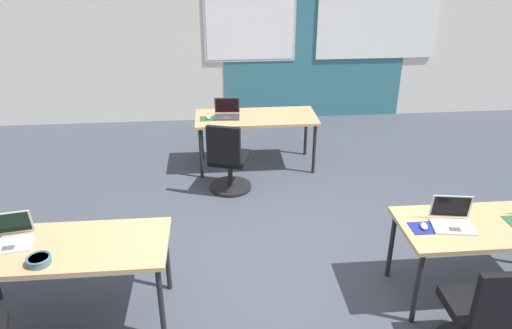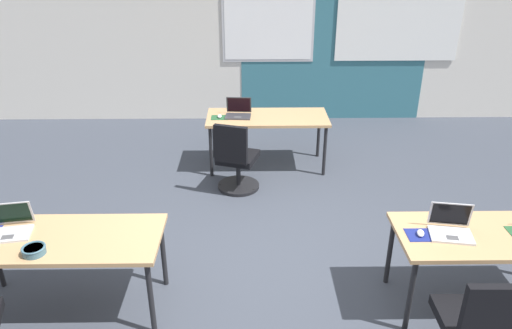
{
  "view_description": "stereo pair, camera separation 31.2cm",
  "coord_description": "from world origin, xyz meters",
  "px_view_note": "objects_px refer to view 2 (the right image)",
  "views": [
    {
      "loc": [
        -0.55,
        -3.84,
        2.9
      ],
      "look_at": [
        -0.18,
        0.24,
        0.95
      ],
      "focal_mm": 34.04,
      "sensor_mm": 36.0,
      "label": 1
    },
    {
      "loc": [
        -0.24,
        -3.85,
        2.9
      ],
      "look_at": [
        -0.18,
        0.24,
        0.95
      ],
      "focal_mm": 34.04,
      "sensor_mm": 36.0,
      "label": 2
    }
  ],
  "objects_px": {
    "desk_near_right": "(495,240)",
    "laptop_near_right_inner": "(451,228)",
    "desk_far_center": "(267,121)",
    "chair_far_left": "(236,163)",
    "desk_near_left": "(62,243)",
    "laptop_near_left_end": "(10,227)",
    "mouse_far_left": "(220,116)",
    "mouse_near_right_inner": "(421,233)",
    "snack_bowl": "(34,250)",
    "laptop_far_left": "(238,112)"
  },
  "relations": [
    {
      "from": "desk_near_right",
      "to": "laptop_near_left_end",
      "type": "height_order",
      "value": "laptop_near_left_end"
    },
    {
      "from": "laptop_far_left",
      "to": "laptop_near_right_inner",
      "type": "bearing_deg",
      "value": -53.62
    },
    {
      "from": "desk_far_center",
      "to": "mouse_far_left",
      "type": "distance_m",
      "value": 0.64
    },
    {
      "from": "mouse_near_right_inner",
      "to": "mouse_far_left",
      "type": "bearing_deg",
      "value": 122.35
    },
    {
      "from": "desk_near_left",
      "to": "chair_far_left",
      "type": "height_order",
      "value": "chair_far_left"
    },
    {
      "from": "mouse_far_left",
      "to": "laptop_far_left",
      "type": "bearing_deg",
      "value": 15.1
    },
    {
      "from": "laptop_near_left_end",
      "to": "desk_far_center",
      "type": "bearing_deg",
      "value": 41.58
    },
    {
      "from": "desk_near_right",
      "to": "desk_far_center",
      "type": "relative_size",
      "value": 1.0
    },
    {
      "from": "laptop_near_right_inner",
      "to": "snack_bowl",
      "type": "relative_size",
      "value": 2.09
    },
    {
      "from": "laptop_near_left_end",
      "to": "mouse_near_right_inner",
      "type": "distance_m",
      "value": 3.3
    },
    {
      "from": "desk_near_left",
      "to": "laptop_near_left_end",
      "type": "xyz_separation_m",
      "value": [
        -0.42,
        0.08,
        0.11
      ]
    },
    {
      "from": "desk_far_center",
      "to": "snack_bowl",
      "type": "bearing_deg",
      "value": -121.7
    },
    {
      "from": "mouse_far_left",
      "to": "desk_near_right",
      "type": "bearing_deg",
      "value": -49.18
    },
    {
      "from": "desk_near_left",
      "to": "mouse_far_left",
      "type": "height_order",
      "value": "mouse_far_left"
    },
    {
      "from": "desk_near_right",
      "to": "laptop_near_left_end",
      "type": "relative_size",
      "value": 4.28
    },
    {
      "from": "laptop_near_right_inner",
      "to": "mouse_near_right_inner",
      "type": "height_order",
      "value": "laptop_near_right_inner"
    },
    {
      "from": "desk_far_center",
      "to": "mouse_near_right_inner",
      "type": "height_order",
      "value": "mouse_near_right_inner"
    },
    {
      "from": "desk_far_center",
      "to": "chair_far_left",
      "type": "relative_size",
      "value": 1.74
    },
    {
      "from": "desk_far_center",
      "to": "laptop_near_right_inner",
      "type": "distance_m",
      "value": 3.11
    },
    {
      "from": "laptop_near_left_end",
      "to": "mouse_far_left",
      "type": "xyz_separation_m",
      "value": [
        1.54,
        2.68,
        -0.03
      ]
    },
    {
      "from": "desk_near_left",
      "to": "mouse_near_right_inner",
      "type": "distance_m",
      "value": 2.88
    },
    {
      "from": "desk_near_right",
      "to": "laptop_near_right_inner",
      "type": "bearing_deg",
      "value": 177.9
    },
    {
      "from": "desk_near_left",
      "to": "snack_bowl",
      "type": "bearing_deg",
      "value": -117.66
    },
    {
      "from": "laptop_near_left_end",
      "to": "mouse_near_right_inner",
      "type": "bearing_deg",
      "value": -11.45
    },
    {
      "from": "laptop_near_left_end",
      "to": "chair_far_left",
      "type": "distance_m",
      "value": 2.71
    },
    {
      "from": "desk_near_right",
      "to": "laptop_near_left_end",
      "type": "distance_m",
      "value": 3.92
    },
    {
      "from": "desk_near_left",
      "to": "chair_far_left",
      "type": "relative_size",
      "value": 1.74
    },
    {
      "from": "desk_near_left",
      "to": "laptop_near_right_inner",
      "type": "xyz_separation_m",
      "value": [
        3.12,
        0.01,
        0.11
      ]
    },
    {
      "from": "chair_far_left",
      "to": "desk_near_right",
      "type": "bearing_deg",
      "value": 153.76
    },
    {
      "from": "mouse_near_right_inner",
      "to": "laptop_far_left",
      "type": "height_order",
      "value": "laptop_far_left"
    },
    {
      "from": "desk_near_right",
      "to": "desk_far_center",
      "type": "distance_m",
      "value": 3.3
    },
    {
      "from": "desk_far_center",
      "to": "mouse_near_right_inner",
      "type": "xyz_separation_m",
      "value": [
        1.13,
        -2.82,
        0.08
      ]
    },
    {
      "from": "laptop_near_right_inner",
      "to": "mouse_far_left",
      "type": "distance_m",
      "value": 3.39
    },
    {
      "from": "desk_near_right",
      "to": "desk_far_center",
      "type": "height_order",
      "value": "same"
    },
    {
      "from": "mouse_far_left",
      "to": "snack_bowl",
      "type": "height_order",
      "value": "snack_bowl"
    },
    {
      "from": "laptop_near_right_inner",
      "to": "mouse_far_left",
      "type": "xyz_separation_m",
      "value": [
        -2.0,
        2.74,
        -0.03
      ]
    },
    {
      "from": "desk_near_left",
      "to": "laptop_far_left",
      "type": "height_order",
      "value": "laptop_far_left"
    },
    {
      "from": "mouse_near_right_inner",
      "to": "desk_near_right",
      "type": "bearing_deg",
      "value": 1.39
    },
    {
      "from": "desk_near_left",
      "to": "desk_far_center",
      "type": "bearing_deg",
      "value": 57.99
    },
    {
      "from": "desk_near_right",
      "to": "mouse_far_left",
      "type": "height_order",
      "value": "mouse_far_left"
    },
    {
      "from": "mouse_far_left",
      "to": "chair_far_left",
      "type": "bearing_deg",
      "value": -70.99
    },
    {
      "from": "laptop_far_left",
      "to": "mouse_far_left",
      "type": "bearing_deg",
      "value": -160.55
    },
    {
      "from": "desk_near_left",
      "to": "laptop_far_left",
      "type": "relative_size",
      "value": 4.57
    },
    {
      "from": "laptop_near_right_inner",
      "to": "desk_far_center",
      "type": "bearing_deg",
      "value": 126.03
    },
    {
      "from": "laptop_near_left_end",
      "to": "laptop_far_left",
      "type": "xyz_separation_m",
      "value": [
        1.79,
        2.74,
        0.0
      ]
    },
    {
      "from": "desk_near_left",
      "to": "laptop_near_right_inner",
      "type": "distance_m",
      "value": 3.13
    },
    {
      "from": "desk_near_left",
      "to": "chair_far_left",
      "type": "distance_m",
      "value": 2.51
    },
    {
      "from": "chair_far_left",
      "to": "snack_bowl",
      "type": "bearing_deg",
      "value": 75.69
    },
    {
      "from": "mouse_near_right_inner",
      "to": "mouse_far_left",
      "type": "distance_m",
      "value": 3.28
    },
    {
      "from": "desk_near_left",
      "to": "mouse_near_right_inner",
      "type": "height_order",
      "value": "mouse_near_right_inner"
    }
  ]
}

